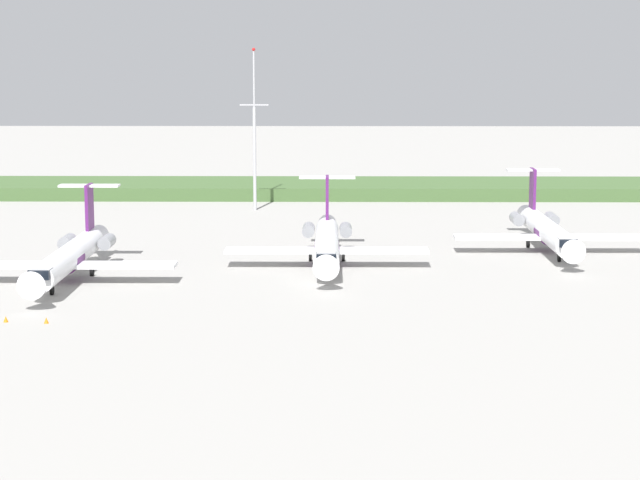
% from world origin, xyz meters
% --- Properties ---
extents(ground_plane, '(500.00, 500.00, 0.00)m').
position_xyz_m(ground_plane, '(0.00, 30.00, 0.00)').
color(ground_plane, '#9E9B96').
extents(grass_berm, '(320.00, 20.00, 2.17)m').
position_xyz_m(grass_berm, '(0.00, 78.89, 1.08)').
color(grass_berm, '#426033').
rests_on(grass_berm, ground).
extents(regional_jet_nearest, '(22.81, 31.00, 9.00)m').
position_xyz_m(regional_jet_nearest, '(-26.34, 2.68, 2.54)').
color(regional_jet_nearest, white).
rests_on(regional_jet_nearest, ground).
extents(regional_jet_second, '(22.81, 31.00, 9.00)m').
position_xyz_m(regional_jet_second, '(0.76, 12.06, 2.54)').
color(regional_jet_second, white).
rests_on(regional_jet_second, ground).
extents(regional_jet_third, '(22.81, 31.00, 9.00)m').
position_xyz_m(regional_jet_third, '(27.49, 21.87, 2.54)').
color(regional_jet_third, white).
rests_on(regional_jet_third, ground).
extents(antenna_mast, '(4.40, 0.50, 24.73)m').
position_xyz_m(antenna_mast, '(-10.53, 58.71, 10.24)').
color(antenna_mast, '#B2B2B7').
rests_on(antenna_mast, ground).
extents(safety_cone_front_marker, '(0.44, 0.44, 0.55)m').
position_xyz_m(safety_cone_front_marker, '(-27.60, -17.06, 0.28)').
color(safety_cone_front_marker, orange).
rests_on(safety_cone_front_marker, ground).
extents(safety_cone_mid_marker, '(0.44, 0.44, 0.55)m').
position_xyz_m(safety_cone_mid_marker, '(-23.88, -17.52, 0.28)').
color(safety_cone_mid_marker, orange).
rests_on(safety_cone_mid_marker, ground).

